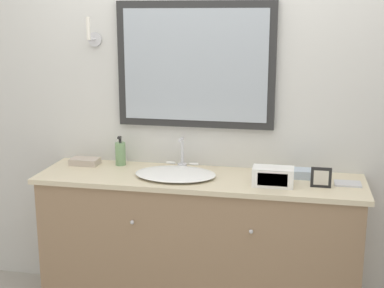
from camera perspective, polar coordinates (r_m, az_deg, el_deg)
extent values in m
cube|color=silver|center=(3.39, 1.65, 4.12)|extent=(8.00, 0.06, 2.55)
cube|color=#282828|center=(3.32, 0.35, 8.40)|extent=(0.99, 0.04, 0.77)
cube|color=#9EA8B2|center=(3.30, 0.28, 8.37)|extent=(0.90, 0.01, 0.68)
cylinder|color=silver|center=(3.50, -10.33, 10.93)|extent=(0.09, 0.01, 0.09)
cylinder|color=silver|center=(3.46, -10.63, 10.88)|extent=(0.02, 0.10, 0.02)
cylinder|color=white|center=(3.41, -11.01, 12.01)|extent=(0.02, 0.02, 0.14)
cube|color=#937556|center=(3.37, 0.70, -11.03)|extent=(1.90, 0.48, 0.86)
cube|color=beige|center=(3.21, 0.72, -3.77)|extent=(1.96, 0.51, 0.03)
sphere|color=silver|center=(3.12, -6.41, -8.30)|extent=(0.02, 0.02, 0.02)
sphere|color=silver|center=(3.00, 6.32, -9.26)|extent=(0.02, 0.02, 0.02)
ellipsoid|color=white|center=(3.20, -1.78, -3.20)|extent=(0.49, 0.35, 0.03)
cylinder|color=silver|center=(3.38, -1.04, -2.33)|extent=(0.06, 0.06, 0.03)
cylinder|color=silver|center=(3.36, -1.04, -0.75)|extent=(0.02, 0.02, 0.16)
cylinder|color=silver|center=(3.31, -1.18, 0.46)|extent=(0.02, 0.07, 0.02)
cylinder|color=white|center=(3.40, -2.28, -2.02)|extent=(0.05, 0.02, 0.02)
cylinder|color=white|center=(3.36, 0.21, -2.15)|extent=(0.05, 0.02, 0.02)
cylinder|color=#709966|center=(3.47, -7.64, -1.04)|extent=(0.07, 0.07, 0.15)
cylinder|color=black|center=(3.45, -7.68, 0.45)|extent=(0.02, 0.02, 0.04)
cube|color=black|center=(3.43, -7.76, 0.69)|extent=(0.02, 0.03, 0.01)
cube|color=white|center=(3.06, 8.64, -3.45)|extent=(0.23, 0.12, 0.11)
cube|color=black|center=(3.00, 8.58, -3.77)|extent=(0.17, 0.01, 0.07)
cube|color=black|center=(3.08, 13.61, -3.49)|extent=(0.11, 0.01, 0.12)
cube|color=beige|center=(3.07, 13.61, -3.53)|extent=(0.08, 0.00, 0.08)
cube|color=#B7A899|center=(3.53, -11.36, -1.83)|extent=(0.18, 0.11, 0.04)
cube|color=#A8B7C6|center=(3.25, 11.47, -3.09)|extent=(0.20, 0.11, 0.05)
cube|color=silver|center=(3.18, 16.28, -4.08)|extent=(0.15, 0.11, 0.01)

